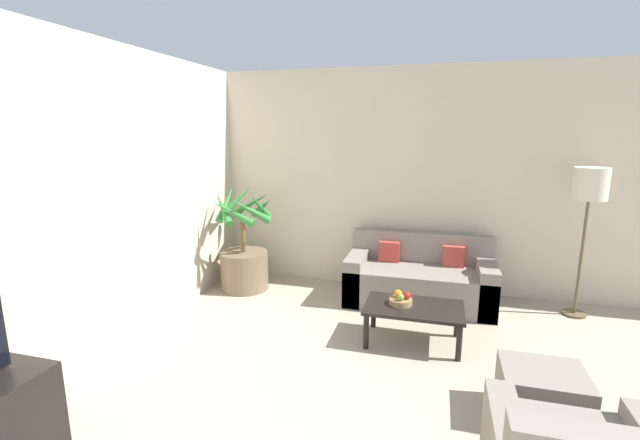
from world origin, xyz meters
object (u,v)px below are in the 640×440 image
object	(u,v)px
coffee_table	(414,311)
sofa_loveseat	(419,280)
apple_green	(401,297)
floor_lamp	(590,191)
apple_red	(407,295)
potted_palm	(244,257)
orange_fruit	(398,293)
ottoman	(542,395)
fruit_bowl	(401,302)

from	to	relation	value
coffee_table	sofa_loveseat	bearing A→B (deg)	89.79
coffee_table	apple_green	world-z (taller)	apple_green
floor_lamp	apple_red	bearing A→B (deg)	-147.98
potted_palm	orange_fruit	xyz separation A→B (m)	(1.97, -0.83, 0.04)
potted_palm	apple_green	size ratio (longest dim) A/B	20.62
apple_green	ottoman	distance (m)	1.36
potted_palm	coffee_table	xyz separation A→B (m)	(2.12, -0.87, -0.10)
apple_red	fruit_bowl	bearing A→B (deg)	-168.32
apple_red	ottoman	bearing A→B (deg)	-42.63
floor_lamp	coffee_table	size ratio (longest dim) A/B	1.78
sofa_loveseat	orange_fruit	xyz separation A→B (m)	(-0.16, -0.97, 0.18)
potted_palm	orange_fruit	bearing A→B (deg)	-22.84
potted_palm	sofa_loveseat	xyz separation A→B (m)	(2.13, 0.14, -0.15)
coffee_table	ottoman	size ratio (longest dim) A/B	1.65
sofa_loveseat	apple_red	bearing A→B (deg)	-94.16
coffee_table	fruit_bowl	distance (m)	0.14
coffee_table	apple_green	size ratio (longest dim) A/B	13.90
sofa_loveseat	apple_green	bearing A→B (deg)	-96.76
coffee_table	orange_fruit	size ratio (longest dim) A/B	12.04
fruit_bowl	orange_fruit	bearing A→B (deg)	134.63
potted_palm	floor_lamp	xyz separation A→B (m)	(3.77, 0.22, 0.93)
fruit_bowl	apple_green	distance (m)	0.08
coffee_table	apple_green	bearing A→B (deg)	-163.55
potted_palm	sofa_loveseat	world-z (taller)	potted_palm
apple_green	floor_lamp	bearing A→B (deg)	32.59
coffee_table	apple_red	world-z (taller)	apple_red
fruit_bowl	orange_fruit	size ratio (longest dim) A/B	2.88
coffee_table	orange_fruit	world-z (taller)	orange_fruit
coffee_table	apple_red	size ratio (longest dim) A/B	13.13
floor_lamp	apple_red	size ratio (longest dim) A/B	23.30
potted_palm	ottoman	xyz separation A→B (m)	(3.04, -1.75, -0.23)
apple_red	orange_fruit	xyz separation A→B (m)	(-0.08, 0.02, 0.00)
apple_red	ottoman	xyz separation A→B (m)	(0.98, -0.90, -0.27)
coffee_table	fruit_bowl	world-z (taller)	fruit_bowl
sofa_loveseat	floor_lamp	world-z (taller)	floor_lamp
sofa_loveseat	ottoman	distance (m)	2.11
floor_lamp	fruit_bowl	distance (m)	2.29
sofa_loveseat	ottoman	bearing A→B (deg)	-64.39
fruit_bowl	orange_fruit	xyz separation A→B (m)	(-0.03, 0.03, 0.06)
orange_fruit	apple_red	bearing A→B (deg)	-13.07
fruit_bowl	apple_red	world-z (taller)	apple_red
sofa_loveseat	floor_lamp	bearing A→B (deg)	2.74
sofa_loveseat	orange_fruit	distance (m)	1.00
apple_green	fruit_bowl	bearing A→B (deg)	91.38
apple_green	ottoman	size ratio (longest dim) A/B	0.12
coffee_table	fruit_bowl	size ratio (longest dim) A/B	4.18
apple_red	floor_lamp	bearing A→B (deg)	32.02
potted_palm	fruit_bowl	distance (m)	2.18
sofa_loveseat	coffee_table	distance (m)	1.02
apple_red	coffee_table	bearing A→B (deg)	-17.38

